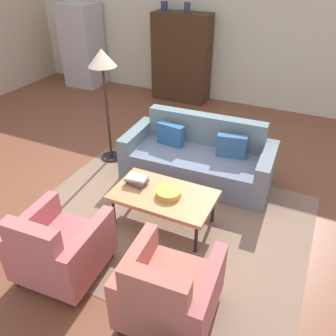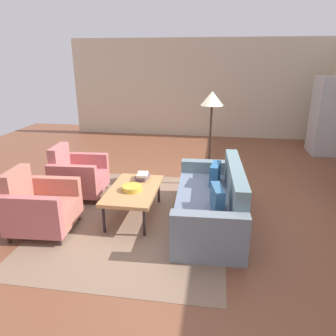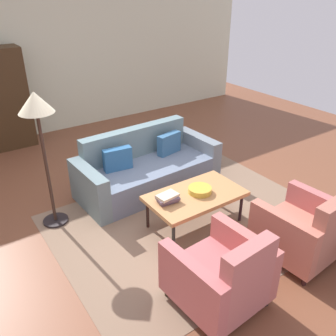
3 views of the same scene
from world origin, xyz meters
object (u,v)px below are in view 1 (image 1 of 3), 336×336
(couch, at_px, (199,158))
(cabinet, at_px, (182,58))
(armchair_right, at_px, (167,295))
(vase_tall, at_px, (164,6))
(armchair_left, at_px, (58,251))
(floor_lamp, at_px, (103,69))
(fruit_bowl, at_px, (169,193))
(refrigerator, at_px, (83,46))
(coffee_table, at_px, (163,196))
(vase_round, at_px, (187,7))
(book_stack, at_px, (137,180))

(couch, distance_m, cabinet, 3.19)
(armchair_right, distance_m, vase_tall, 5.89)
(armchair_left, relative_size, floor_lamp, 0.51)
(fruit_bowl, xyz_separation_m, refrigerator, (-4.05, 3.84, 0.44))
(couch, distance_m, coffee_table, 1.19)
(couch, height_order, floor_lamp, floor_lamp)
(coffee_table, bearing_deg, vase_tall, 115.58)
(coffee_table, relative_size, vase_round, 6.40)
(coffee_table, bearing_deg, book_stack, 172.42)
(armchair_left, distance_m, refrigerator, 6.07)
(armchair_right, distance_m, book_stack, 1.58)
(armchair_right, bearing_deg, refrigerator, 128.83)
(armchair_left, bearing_deg, vase_tall, 100.60)
(vase_tall, bearing_deg, cabinet, 0.68)
(armchair_left, bearing_deg, couch, 72.29)
(couch, bearing_deg, vase_round, -65.84)
(fruit_bowl, relative_size, floor_lamp, 0.17)
(book_stack, distance_m, vase_tall, 4.40)
(cabinet, bearing_deg, refrigerator, -177.60)
(book_stack, xyz_separation_m, floor_lamp, (-1.07, 1.01, 0.94))
(coffee_table, bearing_deg, couch, 90.18)
(book_stack, xyz_separation_m, vase_round, (-1.00, 3.89, 1.39))
(armchair_left, distance_m, vase_round, 5.40)
(couch, height_order, armchair_right, armchair_right)
(floor_lamp, bearing_deg, armchair_right, -47.29)
(coffee_table, height_order, armchair_right, armchair_right)
(couch, bearing_deg, book_stack, 69.00)
(couch, height_order, vase_round, vase_round)
(armchair_right, bearing_deg, coffee_table, 113.75)
(cabinet, distance_m, vase_round, 1.00)
(armchair_right, relative_size, refrigerator, 0.48)
(coffee_table, relative_size, vase_tall, 6.66)
(armchair_right, relative_size, floor_lamp, 0.51)
(couch, relative_size, fruit_bowl, 7.32)
(book_stack, bearing_deg, armchair_left, -99.88)
(fruit_bowl, height_order, cabinet, cabinet)
(armchair_right, height_order, fruit_bowl, armchair_right)
(armchair_right, distance_m, vase_round, 5.70)
(fruit_bowl, distance_m, floor_lamp, 2.09)
(coffee_table, xyz_separation_m, floor_lamp, (-1.46, 1.06, 1.03))
(vase_round, bearing_deg, vase_tall, 180.00)
(couch, distance_m, fruit_bowl, 1.20)
(book_stack, bearing_deg, couch, 71.49)
(armchair_left, bearing_deg, fruit_bowl, 56.77)
(couch, xyz_separation_m, armchair_right, (0.61, -2.35, 0.06))
(fruit_bowl, bearing_deg, armchair_right, -65.30)
(coffee_table, distance_m, armchair_right, 1.32)
(fruit_bowl, bearing_deg, armchair_left, -119.65)
(cabinet, height_order, vase_round, vase_round)
(fruit_bowl, bearing_deg, cabinet, 111.50)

